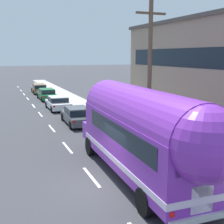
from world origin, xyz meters
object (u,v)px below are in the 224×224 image
object	(u,v)px
car_third	(47,94)
car_lead	(77,115)
car_second	(58,102)
car_fourth	(39,88)
painted_bus	(144,131)
utility_pole	(150,74)

from	to	relation	value
car_third	car_lead	bearing A→B (deg)	-89.90
car_second	car_fourth	bearing A→B (deg)	89.56
painted_bus	car_second	bearing A→B (deg)	89.54
painted_bus	utility_pole	bearing A→B (deg)	59.17
car_lead	car_second	bearing A→B (deg)	90.98
painted_bus	car_third	world-z (taller)	painted_bus
car_lead	car_third	bearing A→B (deg)	90.10
car_third	car_fourth	size ratio (longest dim) A/B	1.10
painted_bus	car_fourth	distance (m)	33.13
car_second	car_fourth	size ratio (longest dim) A/B	1.00
utility_pole	car_second	distance (m)	15.57
painted_bus	car_fourth	size ratio (longest dim) A/B	2.59
car_lead	car_third	world-z (taller)	same
car_second	car_third	distance (m)	7.39
car_lead	car_third	size ratio (longest dim) A/B	0.97
utility_pole	car_fourth	world-z (taller)	utility_pole
utility_pole	car_third	xyz separation A→B (m)	(-2.17, 22.35, -3.68)
car_second	utility_pole	bearing A→B (deg)	-81.39
painted_bus	car_lead	xyz separation A→B (m)	(0.27, 12.00, -1.56)
utility_pole	painted_bus	xyz separation A→B (m)	(-2.42, -4.05, -2.12)
utility_pole	car_second	world-z (taller)	utility_pole
car_lead	car_fourth	size ratio (longest dim) A/B	1.08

